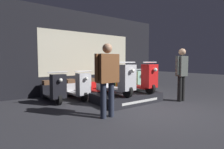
{
  "coord_description": "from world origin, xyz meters",
  "views": [
    {
      "loc": [
        -3.37,
        -2.87,
        1.23
      ],
      "look_at": [
        0.03,
        1.91,
        0.81
      ],
      "focal_mm": 28.0,
      "sensor_mm": 36.0,
      "label": 1
    }
  ],
  "objects": [
    {
      "name": "scooter_backrow_3",
      "position": [
        0.62,
        2.56,
        0.38
      ],
      "size": [
        0.56,
        1.56,
        0.96
      ],
      "color": "black",
      "rests_on": "ground_plane"
    },
    {
      "name": "scooter_backrow_1",
      "position": [
        -0.96,
        2.56,
        0.38
      ],
      "size": [
        0.56,
        1.56,
        0.96
      ],
      "color": "black",
      "rests_on": "ground_plane"
    },
    {
      "name": "scooter_display_left",
      "position": [
        -0.36,
        1.18,
        0.66
      ],
      "size": [
        0.56,
        1.56,
        0.96
      ],
      "color": "black",
      "rests_on": "display_platform"
    },
    {
      "name": "shop_wall_back",
      "position": [
        0.0,
        3.55,
        1.6
      ],
      "size": [
        7.11,
        0.09,
        3.2
      ],
      "color": "black",
      "rests_on": "ground_plane"
    },
    {
      "name": "scooter_backrow_0",
      "position": [
        -1.75,
        2.56,
        0.38
      ],
      "size": [
        0.56,
        1.56,
        0.96
      ],
      "color": "black",
      "rests_on": "ground_plane"
    },
    {
      "name": "person_left_browsing",
      "position": [
        -1.25,
        0.28,
        0.97
      ],
      "size": [
        0.63,
        0.26,
        1.63
      ],
      "color": "#232838",
      "rests_on": "ground_plane"
    },
    {
      "name": "scooter_display_right",
      "position": [
        0.52,
        1.18,
        0.66
      ],
      "size": [
        0.56,
        1.56,
        0.96
      ],
      "color": "black",
      "rests_on": "display_platform"
    },
    {
      "name": "person_right_browsing",
      "position": [
        1.53,
        0.28,
        0.94
      ],
      "size": [
        0.52,
        0.21,
        1.64
      ],
      "color": "black",
      "rests_on": "ground_plane"
    },
    {
      "name": "ground_plane",
      "position": [
        0.0,
        0.0,
        0.0
      ],
      "size": [
        30.0,
        30.0,
        0.0
      ],
      "primitive_type": "plane",
      "color": "#2D2D33"
    },
    {
      "name": "scooter_backrow_2",
      "position": [
        -0.17,
        2.56,
        0.38
      ],
      "size": [
        0.56,
        1.56,
        0.96
      ],
      "color": "black",
      "rests_on": "ground_plane"
    },
    {
      "name": "scooter_backrow_4",
      "position": [
        1.41,
        2.56,
        0.38
      ],
      "size": [
        0.56,
        1.56,
        0.96
      ],
      "color": "black",
      "rests_on": "ground_plane"
    },
    {
      "name": "display_platform",
      "position": [
        0.08,
        1.22,
        0.14
      ],
      "size": [
        1.94,
        1.27,
        0.28
      ],
      "color": "black",
      "rests_on": "ground_plane"
    }
  ]
}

